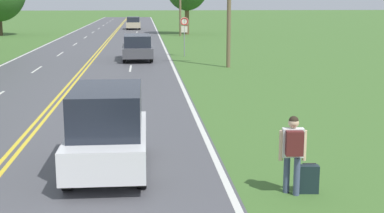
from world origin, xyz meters
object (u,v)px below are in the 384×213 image
car_champagne_van_mid_far (133,23)px  suitcase (309,179)px  traffic_sign (184,27)px  car_white_van_approaching (108,129)px  hitchhiker_person (293,147)px  car_dark_grey_suv_mid_near (137,47)px

car_champagne_van_mid_far → suitcase: bearing=3.5°
traffic_sign → car_white_van_approaching: (-3.78, -25.84, -1.08)m
car_white_van_approaching → suitcase: bearing=66.8°
hitchhiker_person → suitcase: (0.38, 0.06, -0.72)m
hitchhiker_person → suitcase: 0.82m
car_white_van_approaching → car_champagne_van_mid_far: (-0.46, 61.96, -0.15)m
hitchhiker_person → car_dark_grey_suv_mid_near: size_ratio=0.35×
car_white_van_approaching → car_dark_grey_suv_mid_near: bearing=179.2°
hitchhiker_person → car_champagne_van_mid_far: 64.03m
traffic_sign → car_champagne_van_mid_far: 36.38m
car_white_van_approaching → car_champagne_van_mid_far: size_ratio=0.83×
hitchhiker_person → car_dark_grey_suv_mid_near: car_dark_grey_suv_mid_near is taller
hitchhiker_person → car_champagne_van_mid_far: bearing=8.8°
suitcase → car_white_van_approaching: size_ratio=0.16×
traffic_sign → hitchhiker_person: bearing=-89.8°
hitchhiker_person → car_white_van_approaching: bearing=68.6°
traffic_sign → car_white_van_approaching: size_ratio=0.70×
traffic_sign → car_white_van_approaching: 26.14m
car_dark_grey_suv_mid_near → car_champagne_van_mid_far: size_ratio=1.01×
car_white_van_approaching → car_dark_grey_suv_mid_near: car_white_van_approaching is taller
suitcase → car_dark_grey_suv_mid_near: (-3.82, 25.54, 0.59)m
traffic_sign → car_dark_grey_suv_mid_near: (-3.33, -2.16, -1.20)m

